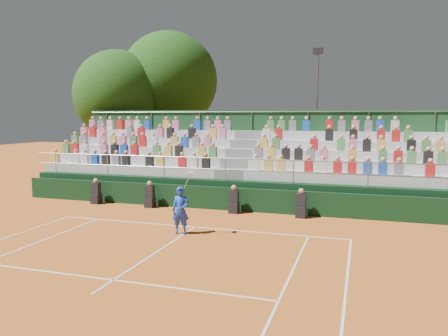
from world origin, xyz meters
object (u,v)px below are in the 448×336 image
(tennis_player, at_px, (181,210))
(tree_west, at_px, (117,94))
(tree_east, at_px, (169,81))
(floodlight_mast, at_px, (317,105))

(tennis_player, bearing_deg, tree_west, 128.35)
(tree_west, bearing_deg, tree_east, 46.40)
(tree_west, xyz_separation_m, floodlight_mast, (13.12, 1.35, -0.78))
(tennis_player, bearing_deg, floodlight_mast, 77.53)
(tennis_player, relative_size, tree_west, 0.26)
(tree_east, bearing_deg, floodlight_mast, -7.30)
(tennis_player, height_order, tree_east, tree_east)
(tennis_player, distance_m, tree_east, 18.02)
(tennis_player, height_order, floodlight_mast, floodlight_mast)
(tennis_player, distance_m, floodlight_mast, 14.88)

